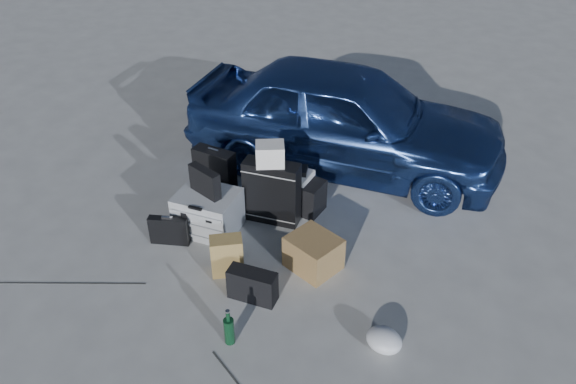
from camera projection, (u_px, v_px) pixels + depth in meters
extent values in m
plane|color=#A5A5A0|center=(223.00, 283.00, 5.09)|extent=(60.00, 60.00, 0.00)
imported|color=#2E4E97|center=(345.00, 117.00, 6.46)|extent=(3.69, 1.58, 1.24)
cube|color=#949698|center=(208.00, 212.00, 5.64)|extent=(0.61, 0.51, 0.43)
cube|color=black|center=(205.00, 182.00, 5.45)|extent=(0.38, 0.24, 0.28)
cube|color=black|center=(169.00, 231.00, 5.49)|extent=(0.39, 0.16, 0.30)
cube|color=black|center=(215.00, 175.00, 6.05)|extent=(0.48, 0.24, 0.60)
cube|color=black|center=(272.00, 192.00, 5.70)|extent=(0.57, 0.21, 0.68)
cube|color=silver|center=(270.00, 154.00, 5.44)|extent=(0.34, 0.31, 0.22)
cube|color=black|center=(292.00, 191.00, 6.01)|extent=(0.75, 0.45, 0.35)
cube|color=silver|center=(293.00, 174.00, 5.90)|extent=(0.42, 0.34, 0.07)
cube|color=black|center=(295.00, 170.00, 5.86)|extent=(0.28, 0.22, 0.05)
cube|color=#9D8044|center=(227.00, 256.00, 5.11)|extent=(0.34, 0.29, 0.39)
cube|color=olive|center=(313.00, 253.00, 5.19)|extent=(0.57, 0.55, 0.33)
ellipsoid|color=silver|center=(384.00, 340.00, 4.45)|extent=(0.38, 0.36, 0.17)
cube|color=black|center=(252.00, 285.00, 4.86)|extent=(0.43, 0.18, 0.30)
cylinder|color=black|center=(229.00, 327.00, 4.44)|extent=(0.10, 0.10, 0.34)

